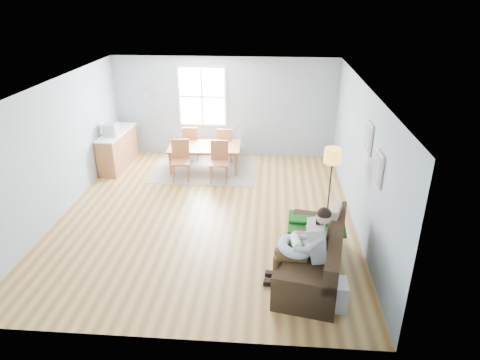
# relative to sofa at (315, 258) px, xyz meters

# --- Properties ---
(room) EXTENTS (8.40, 9.40, 3.90)m
(room) POSITION_rel_sofa_xyz_m (-2.07, 1.91, 2.11)
(room) COLOR olive
(window) EXTENTS (1.32, 0.08, 1.62)m
(window) POSITION_rel_sofa_xyz_m (-2.67, 5.37, 1.34)
(window) COLOR silver
(window) RESTS_ON room
(pictures) EXTENTS (0.05, 1.34, 0.74)m
(pictures) POSITION_rel_sofa_xyz_m (0.90, 0.86, 1.54)
(pictures) COLOR silver
(pictures) RESTS_ON room
(wall_plates) EXTENTS (0.67, 0.02, 0.66)m
(wall_plates) POSITION_rel_sofa_xyz_m (-4.07, 5.38, 1.52)
(wall_plates) COLOR #96A7B4
(wall_plates) RESTS_ON room
(sofa) EXTENTS (1.32, 2.29, 0.87)m
(sofa) POSITION_rel_sofa_xyz_m (0.00, 0.00, 0.00)
(sofa) COLOR black
(sofa) RESTS_ON room
(green_throw) EXTENTS (1.03, 0.87, 0.04)m
(green_throw) POSITION_rel_sofa_xyz_m (0.06, 0.72, 0.24)
(green_throw) COLOR #145814
(green_throw) RESTS_ON sofa
(beige_pillow) EXTENTS (0.27, 0.51, 0.49)m
(beige_pillow) POSITION_rel_sofa_xyz_m (0.33, 0.51, 0.47)
(beige_pillow) COLOR tan
(beige_pillow) RESTS_ON sofa
(father) EXTENTS (1.01, 0.49, 1.40)m
(father) POSITION_rel_sofa_xyz_m (-0.19, -0.28, 0.44)
(father) COLOR #9C9B9E
(father) RESTS_ON sofa
(nursing_pillow) EXTENTS (0.68, 0.67, 0.23)m
(nursing_pillow) POSITION_rel_sofa_xyz_m (-0.35, -0.24, 0.37)
(nursing_pillow) COLOR #C7E4F9
(nursing_pillow) RESTS_ON father
(infant) EXTENTS (0.18, 0.41, 0.15)m
(infant) POSITION_rel_sofa_xyz_m (-0.35, -0.21, 0.46)
(infant) COLOR white
(infant) RESTS_ON nursing_pillow
(toddler) EXTENTS (0.58, 0.37, 0.86)m
(toddler) POSITION_rel_sofa_xyz_m (-0.04, 0.21, 0.43)
(toddler) COLOR silver
(toddler) RESTS_ON sofa
(floor_lamp) EXTENTS (0.32, 0.32, 1.61)m
(floor_lamp) POSITION_rel_sofa_xyz_m (0.37, 1.66, 1.03)
(floor_lamp) COLOR black
(floor_lamp) RESTS_ON room
(storage_cube) EXTENTS (0.40, 0.36, 0.44)m
(storage_cube) POSITION_rel_sofa_xyz_m (0.19, -0.77, -0.09)
(storage_cube) COLOR white
(storage_cube) RESTS_ON room
(rug) EXTENTS (2.61, 1.99, 0.01)m
(rug) POSITION_rel_sofa_xyz_m (-2.47, 4.26, -0.30)
(rug) COLOR gray
(rug) RESTS_ON room
(dining_table) EXTENTS (1.87, 1.12, 0.64)m
(dining_table) POSITION_rel_sofa_xyz_m (-2.47, 4.26, 0.01)
(dining_table) COLOR #925830
(dining_table) RESTS_ON rug
(chair_sw) EXTENTS (0.51, 0.51, 1.00)m
(chair_sw) POSITION_rel_sofa_xyz_m (-2.96, 3.62, 0.27)
(chair_sw) COLOR #A16137
(chair_sw) RESTS_ON rug
(chair_se) EXTENTS (0.46, 0.46, 0.99)m
(chair_se) POSITION_rel_sofa_xyz_m (-2.01, 3.62, 0.26)
(chair_se) COLOR #A16137
(chair_se) RESTS_ON rug
(chair_nw) EXTENTS (0.45, 0.45, 0.96)m
(chair_nw) POSITION_rel_sofa_xyz_m (-2.94, 4.90, 0.24)
(chair_nw) COLOR #A16137
(chair_nw) RESTS_ON rug
(chair_ne) EXTENTS (0.46, 0.46, 0.93)m
(chair_ne) POSITION_rel_sofa_xyz_m (-2.01, 4.90, 0.22)
(chair_ne) COLOR #A16137
(chair_ne) RESTS_ON rug
(counter) EXTENTS (0.58, 1.71, 0.95)m
(counter) POSITION_rel_sofa_xyz_m (-4.77, 4.34, 0.17)
(counter) COLOR #925830
(counter) RESTS_ON room
(monitor) EXTENTS (0.34, 0.32, 0.31)m
(monitor) POSITION_rel_sofa_xyz_m (-4.77, 4.02, 0.79)
(monitor) COLOR #A4A3A8
(monitor) RESTS_ON counter
(baby_swing) EXTENTS (1.20, 1.21, 0.94)m
(baby_swing) POSITION_rel_sofa_xyz_m (-1.71, 5.01, 0.11)
(baby_swing) COLOR #A4A3A8
(baby_swing) RESTS_ON room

